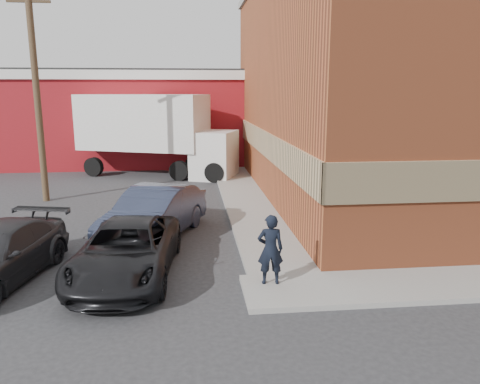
{
  "coord_description": "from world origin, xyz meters",
  "views": [
    {
      "loc": [
        -1.62,
        -10.4,
        4.43
      ],
      "look_at": [
        -0.21,
        2.54,
        1.59
      ],
      "focal_mm": 35.0,
      "sensor_mm": 36.0,
      "label": 1
    }
  ],
  "objects_px": {
    "suv_a": "(127,251)",
    "box_truck": "(158,129)",
    "sedan": "(154,214)",
    "warehouse": "(119,117)",
    "utility_pole": "(36,82)",
    "brick_building": "(427,84)",
    "man": "(270,249)"
  },
  "relations": [
    {
      "from": "brick_building",
      "to": "suv_a",
      "type": "bearing_deg",
      "value": -143.95
    },
    {
      "from": "brick_building",
      "to": "sedan",
      "type": "height_order",
      "value": "brick_building"
    },
    {
      "from": "utility_pole",
      "to": "sedan",
      "type": "height_order",
      "value": "utility_pole"
    },
    {
      "from": "warehouse",
      "to": "box_truck",
      "type": "bearing_deg",
      "value": -63.65
    },
    {
      "from": "utility_pole",
      "to": "suv_a",
      "type": "height_order",
      "value": "utility_pole"
    },
    {
      "from": "man",
      "to": "brick_building",
      "type": "bearing_deg",
      "value": -127.82
    },
    {
      "from": "brick_building",
      "to": "sedan",
      "type": "relative_size",
      "value": 3.85
    },
    {
      "from": "sedan",
      "to": "box_truck",
      "type": "bearing_deg",
      "value": 114.62
    },
    {
      "from": "brick_building",
      "to": "suv_a",
      "type": "relative_size",
      "value": 3.83
    },
    {
      "from": "utility_pole",
      "to": "sedan",
      "type": "xyz_separation_m",
      "value": [
        4.77,
        -5.53,
        -3.97
      ]
    },
    {
      "from": "sedan",
      "to": "box_truck",
      "type": "distance_m",
      "value": 11.08
    },
    {
      "from": "warehouse",
      "to": "brick_building",
      "type": "bearing_deg",
      "value": -37.2
    },
    {
      "from": "brick_building",
      "to": "sedan",
      "type": "xyz_separation_m",
      "value": [
        -11.22,
        -5.53,
        -3.9
      ]
    },
    {
      "from": "sedan",
      "to": "box_truck",
      "type": "height_order",
      "value": "box_truck"
    },
    {
      "from": "warehouse",
      "to": "utility_pole",
      "type": "xyz_separation_m",
      "value": [
        -1.5,
        -11.0,
        1.93
      ]
    },
    {
      "from": "box_truck",
      "to": "suv_a",
      "type": "bearing_deg",
      "value": -68.72
    },
    {
      "from": "suv_a",
      "to": "brick_building",
      "type": "bearing_deg",
      "value": 40.77
    },
    {
      "from": "suv_a",
      "to": "box_truck",
      "type": "distance_m",
      "value": 14.02
    },
    {
      "from": "suv_a",
      "to": "box_truck",
      "type": "bearing_deg",
      "value": 94.95
    },
    {
      "from": "brick_building",
      "to": "man",
      "type": "xyz_separation_m",
      "value": [
        -8.35,
        -9.54,
        -3.75
      ]
    },
    {
      "from": "brick_building",
      "to": "utility_pole",
      "type": "bearing_deg",
      "value": 179.98
    },
    {
      "from": "brick_building",
      "to": "warehouse",
      "type": "relative_size",
      "value": 1.12
    },
    {
      "from": "man",
      "to": "suv_a",
      "type": "relative_size",
      "value": 0.34
    },
    {
      "from": "warehouse",
      "to": "suv_a",
      "type": "bearing_deg",
      "value": -81.77
    },
    {
      "from": "suv_a",
      "to": "box_truck",
      "type": "xyz_separation_m",
      "value": [
        -0.05,
        13.91,
        1.77
      ]
    },
    {
      "from": "utility_pole",
      "to": "sedan",
      "type": "bearing_deg",
      "value": -49.21
    },
    {
      "from": "sedan",
      "to": "man",
      "type": "bearing_deg",
      "value": -32.45
    },
    {
      "from": "box_truck",
      "to": "man",
      "type": "bearing_deg",
      "value": -56.22
    },
    {
      "from": "brick_building",
      "to": "man",
      "type": "distance_m",
      "value": 13.22
    },
    {
      "from": "man",
      "to": "box_truck",
      "type": "bearing_deg",
      "value": -73.89
    },
    {
      "from": "brick_building",
      "to": "warehouse",
      "type": "bearing_deg",
      "value": 142.8
    },
    {
      "from": "utility_pole",
      "to": "sedan",
      "type": "relative_size",
      "value": 1.9
    }
  ]
}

